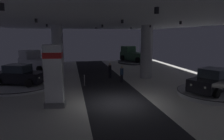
{
  "coord_description": "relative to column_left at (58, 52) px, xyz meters",
  "views": [
    {
      "loc": [
        -3.03,
        -12.42,
        4.51
      ],
      "look_at": [
        0.55,
        4.77,
        1.4
      ],
      "focal_mm": 31.96,
      "sensor_mm": 36.0,
      "label": 1
    }
  ],
  "objects": [
    {
      "name": "ceiling_with_spotlights",
      "position": [
        4.29,
        -8.34,
        2.8
      ],
      "size": [
        24.0,
        44.0,
        0.39
      ],
      "color": "silver"
    },
    {
      "name": "display_car_mid_left",
      "position": [
        -3.21,
        -2.41,
        -1.72
      ],
      "size": [
        4.56,
        3.32,
        1.71
      ],
      "color": "black",
      "rests_on": "display_platform_mid_left"
    },
    {
      "name": "display_platform_mid_left",
      "position": [
        -3.18,
        -2.42,
        -2.6
      ],
      "size": [
        6.11,
        6.11,
        0.26
      ],
      "color": "silver",
      "rests_on": "ground"
    },
    {
      "name": "display_platform_near_right",
      "position": [
        11.5,
        -8.14,
        -2.56
      ],
      "size": [
        4.92,
        4.92,
        0.34
      ],
      "color": "#B7B7BC",
      "rests_on": "ground"
    },
    {
      "name": "pickup_truck_far_left",
      "position": [
        -2.73,
        4.09,
        -1.47
      ],
      "size": [
        5.14,
        5.32,
        2.3
      ],
      "color": "silver",
      "rests_on": "display_platform_far_left"
    },
    {
      "name": "column_right",
      "position": [
        9.03,
        -1.1,
        0.0
      ],
      "size": [
        1.22,
        1.22,
        5.5
      ],
      "color": "#ADADB2",
      "rests_on": "ground"
    },
    {
      "name": "display_platform_far_left",
      "position": [
        -2.52,
        3.85,
        -2.56
      ],
      "size": [
        5.68,
        5.68,
        0.34
      ],
      "color": "silver",
      "rests_on": "ground"
    },
    {
      "name": "display_platform_deep_right",
      "position": [
        11.48,
        9.99,
        -2.57
      ],
      "size": [
        5.68,
        5.68,
        0.33
      ],
      "color": "#333338",
      "rests_on": "ground"
    },
    {
      "name": "visitor_walking_near",
      "position": [
        5.95,
        -2.75,
        -1.84
      ],
      "size": [
        0.32,
        0.32,
        1.59
      ],
      "color": "black",
      "rests_on": "ground"
    },
    {
      "name": "brand_sign_pylon",
      "position": [
        0.19,
        -8.25,
        -0.72
      ],
      "size": [
        1.33,
        0.79,
        3.93
      ],
      "color": "slate",
      "rests_on": "ground"
    },
    {
      "name": "stanchion_a",
      "position": [
        2.38,
        -3.29,
        -2.38
      ],
      "size": [
        0.28,
        0.28,
        1.01
      ],
      "color": "#333338",
      "rests_on": "ground"
    },
    {
      "name": "pickup_truck_deep_right",
      "position": [
        11.35,
        10.28,
        -1.48
      ],
      "size": [
        4.27,
        5.69,
        2.3
      ],
      "color": "#2D5638",
      "rests_on": "display_platform_deep_right"
    },
    {
      "name": "ground",
      "position": [
        4.29,
        -8.34,
        -2.77
      ],
      "size": [
        24.0,
        44.0,
        0.06
      ],
      "color": "silver"
    },
    {
      "name": "column_left",
      "position": [
        0.0,
        0.0,
        0.0
      ],
      "size": [
        1.11,
        1.11,
        5.5
      ],
      "color": "silver",
      "rests_on": "ground"
    },
    {
      "name": "display_car_near_right",
      "position": [
        11.53,
        -8.13,
        -1.64
      ],
      "size": [
        4.56,
        3.59,
        1.71
      ],
      "color": "black",
      "rests_on": "display_platform_near_right"
    },
    {
      "name": "visitor_walking_far",
      "position": [
        5.23,
        -0.57,
        -1.84
      ],
      "size": [
        0.32,
        0.32,
        1.59
      ],
      "color": "black",
      "rests_on": "ground"
    }
  ]
}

